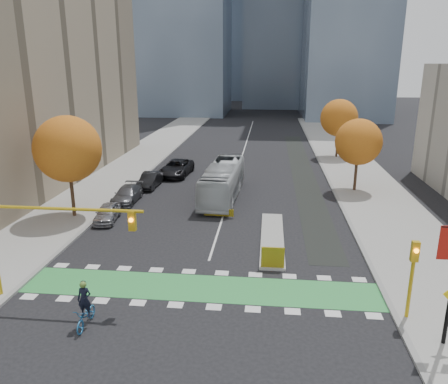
% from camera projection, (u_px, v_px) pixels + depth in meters
% --- Properties ---
extents(ground, '(300.00, 300.00, 0.00)m').
position_uv_depth(ground, '(196.00, 302.00, 22.87)').
color(ground, black).
rests_on(ground, ground).
extents(sidewalk_west, '(7.00, 120.00, 0.15)m').
position_uv_depth(sidewalk_west, '(95.00, 189.00, 43.27)').
color(sidewalk_west, gray).
rests_on(sidewalk_west, ground).
extents(sidewalk_east, '(7.00, 120.00, 0.15)m').
position_uv_depth(sidewalk_east, '(375.00, 197.00, 40.59)').
color(sidewalk_east, gray).
rests_on(sidewalk_east, ground).
extents(curb_west, '(0.30, 120.00, 0.16)m').
position_uv_depth(curb_west, '(129.00, 190.00, 42.92)').
color(curb_west, gray).
rests_on(curb_west, ground).
extents(curb_east, '(0.30, 120.00, 0.16)m').
position_uv_depth(curb_east, '(336.00, 196.00, 40.93)').
color(curb_east, gray).
rests_on(curb_east, ground).
extents(bike_crossing, '(20.00, 3.00, 0.01)m').
position_uv_depth(bike_crossing, '(200.00, 288.00, 24.30)').
color(bike_crossing, green).
rests_on(bike_crossing, ground).
extents(centre_line, '(0.15, 70.00, 0.01)m').
position_uv_depth(centre_line, '(243.00, 153.00, 61.03)').
color(centre_line, silver).
rests_on(centre_line, ground).
extents(bike_lane_paint, '(2.50, 50.00, 0.01)m').
position_uv_depth(bike_lane_paint, '(302.00, 171.00, 50.74)').
color(bike_lane_paint, black).
rests_on(bike_lane_paint, ground).
extents(median_island, '(1.60, 10.00, 0.16)m').
position_uv_depth(median_island, '(272.00, 238.00, 31.04)').
color(median_island, gray).
rests_on(median_island, ground).
extents(hazard_board, '(1.40, 0.12, 1.30)m').
position_uv_depth(hazard_board, '(273.00, 257.00, 26.25)').
color(hazard_board, yellow).
rests_on(hazard_board, median_island).
extents(tree_west, '(5.20, 5.20, 8.22)m').
position_uv_depth(tree_west, '(68.00, 149.00, 33.92)').
color(tree_west, '#332114').
rests_on(tree_west, ground).
extents(tree_east_near, '(4.40, 4.40, 7.08)m').
position_uv_depth(tree_east_near, '(358.00, 142.00, 41.29)').
color(tree_east_near, '#332114').
rests_on(tree_east_near, ground).
extents(tree_east_far, '(4.80, 4.80, 7.65)m').
position_uv_depth(tree_east_far, '(339.00, 118.00, 56.39)').
color(tree_east_far, '#332114').
rests_on(tree_east_far, ground).
extents(traffic_signal_west, '(8.53, 0.56, 5.20)m').
position_uv_depth(traffic_signal_west, '(38.00, 228.00, 22.03)').
color(traffic_signal_west, '#BF9914').
rests_on(traffic_signal_west, ground).
extents(traffic_signal_east, '(0.35, 0.43, 4.10)m').
position_uv_depth(traffic_signal_east, '(413.00, 268.00, 20.57)').
color(traffic_signal_east, '#BF9914').
rests_on(traffic_signal_east, ground).
extents(cyclist, '(0.71, 2.03, 2.33)m').
position_uv_depth(cyclist, '(86.00, 311.00, 20.58)').
color(cyclist, '#22669F').
rests_on(cyclist, ground).
extents(bus, '(3.26, 11.66, 3.21)m').
position_uv_depth(bus, '(223.00, 181.00, 40.23)').
color(bus, '#B6BBBE').
rests_on(bus, ground).
extents(parked_car_a, '(1.99, 4.06, 1.33)m').
position_uv_depth(parked_car_a, '(107.00, 213.00, 34.47)').
color(parked_car_a, '#9A9A9F').
rests_on(parked_car_a, ground).
extents(parked_car_b, '(1.67, 4.53, 1.48)m').
position_uv_depth(parked_car_b, '(150.00, 180.00, 43.91)').
color(parked_car_b, black).
rests_on(parked_car_b, ground).
extents(parked_car_c, '(1.99, 4.84, 1.40)m').
position_uv_depth(parked_car_c, '(127.00, 194.00, 39.23)').
color(parked_car_c, '#545459').
rests_on(parked_car_c, ground).
extents(parked_car_d, '(3.28, 6.36, 1.72)m').
position_uv_depth(parked_car_d, '(176.00, 168.00, 48.49)').
color(parked_car_d, black).
rests_on(parked_car_d, ground).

